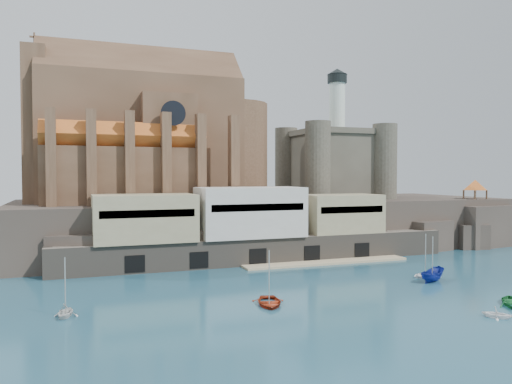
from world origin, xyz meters
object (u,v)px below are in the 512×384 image
Objects in this scene: castle_keep at (333,161)px; boat_2 at (432,281)px; boat_1 at (497,318)px; pavilion at (475,186)px; boat_0 at (269,305)px; church at (151,139)px.

castle_keep is 45.64m from boat_2.
castle_keep is at bearing -37.17° from boat_2.
pavilion is at bearing 8.17° from boat_1.
pavilion reaches higher than boat_0.
church reaches higher than pavilion.
boat_2 is (26.61, 3.89, 0.00)m from boat_0.
church is 58.03m from boat_2.
castle_keep is (40.21, -0.78, -3.81)m from church.
boat_0 is at bearing 70.57° from boat_2.
pavilion is (25.92, -15.08, -5.59)m from castle_keep.
church is 68.65m from pavilion.
boat_0 is 1.03× the size of boat_2.
boat_2 is (33.36, -42.02, -22.13)m from church.
castle_keep reaches higher than boat_1.
boat_0 is 1.94× the size of boat_1.
castle_keep is 5.19× the size of boat_2.
boat_0 is at bearing -81.64° from church.
boat_1 is at bearing -16.76° from boat_0.
boat_1 is (-12.75, -58.45, -18.31)m from castle_keep.
castle_keep is at bearing 149.82° from pavilion.
church is 68.93m from boat_1.
church is at bearing 166.52° from pavilion.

